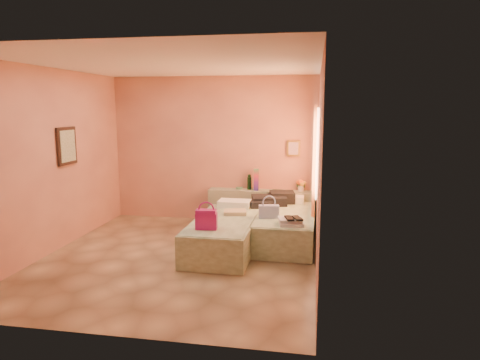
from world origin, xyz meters
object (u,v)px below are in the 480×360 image
object	(u,v)px
magenta_handbag	(206,219)
towel_stack	(291,222)
green_book	(277,191)
blue_handbag	(269,211)
flower_vase	(301,184)
headboard_ledge	(262,207)
bed_right	(285,227)
bed_left	(225,234)
water_bottle	(249,182)

from	to	relation	value
magenta_handbag	towel_stack	bearing A→B (deg)	12.39
green_book	magenta_handbag	size ratio (longest dim) A/B	0.62
magenta_handbag	blue_handbag	size ratio (longest dim) A/B	0.96
magenta_handbag	flower_vase	bearing A→B (deg)	54.20
green_book	towel_stack	xyz separation A→B (m)	(0.36, -1.74, -0.12)
magenta_handbag	towel_stack	distance (m)	1.25
headboard_ledge	bed_right	world-z (taller)	headboard_ledge
bed_left	magenta_handbag	xyz separation A→B (m)	(-0.15, -0.59, 0.39)
bed_right	headboard_ledge	bearing A→B (deg)	117.39
water_bottle	green_book	world-z (taller)	water_bottle
water_bottle	magenta_handbag	bearing A→B (deg)	-96.90
bed_right	flower_vase	world-z (taller)	flower_vase
bed_left	bed_right	world-z (taller)	same
magenta_handbag	bed_left	bearing A→B (deg)	68.96
bed_left	flower_vase	distance (m)	2.08
headboard_ledge	green_book	world-z (taller)	green_book
green_book	towel_stack	distance (m)	1.78
bed_right	bed_left	bearing A→B (deg)	-145.95
water_bottle	magenta_handbag	world-z (taller)	water_bottle
bed_left	water_bottle	size ratio (longest dim) A/B	7.24
green_book	towel_stack	world-z (taller)	green_book
bed_left	water_bottle	distance (m)	1.76
headboard_ledge	towel_stack	size ratio (longest dim) A/B	5.86
bed_right	blue_handbag	size ratio (longest dim) A/B	6.39
bed_right	water_bottle	world-z (taller)	water_bottle
water_bottle	green_book	distance (m)	0.57
green_book	blue_handbag	world-z (taller)	blue_handbag
magenta_handbag	towel_stack	xyz separation A→B (m)	(1.18, 0.41, -0.09)
bed_left	blue_handbag	world-z (taller)	blue_handbag
bed_left	green_book	xyz separation A→B (m)	(0.67, 1.57, 0.42)
bed_left	towel_stack	world-z (taller)	towel_stack
green_book	bed_left	bearing A→B (deg)	-115.61
blue_handbag	towel_stack	xyz separation A→B (m)	(0.37, -0.36, -0.05)
flower_vase	blue_handbag	distance (m)	1.57
bed_left	blue_handbag	distance (m)	0.77
bed_right	towel_stack	size ratio (longest dim) A/B	5.71
flower_vase	bed_left	bearing A→B (deg)	-123.36
magenta_handbag	towel_stack	world-z (taller)	magenta_handbag
magenta_handbag	blue_handbag	world-z (taller)	magenta_handbag
green_book	magenta_handbag	distance (m)	2.31
bed_left	bed_right	distance (m)	1.08
blue_handbag	water_bottle	bearing A→B (deg)	98.80
bed_right	green_book	distance (m)	1.09
flower_vase	blue_handbag	size ratio (longest dim) A/B	0.83
green_book	magenta_handbag	world-z (taller)	magenta_handbag
headboard_ledge	bed_left	bearing A→B (deg)	-102.88
blue_handbag	flower_vase	bearing A→B (deg)	62.48
green_book	headboard_ledge	bearing A→B (deg)	164.35
water_bottle	bed_right	bearing A→B (deg)	-54.43
water_bottle	flower_vase	xyz separation A→B (m)	(0.98, 0.01, -0.01)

